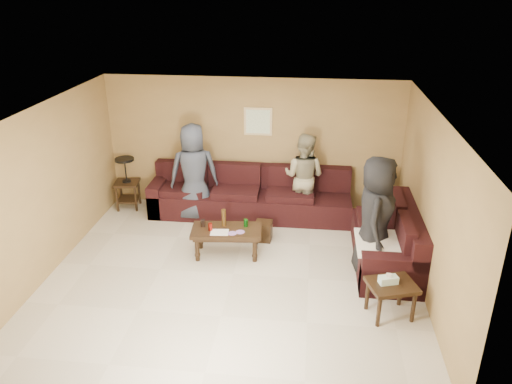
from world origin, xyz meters
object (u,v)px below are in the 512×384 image
sectional_sofa (292,214)px  end_table_left (127,182)px  person_middle (304,176)px  side_table_right (391,288)px  waste_bin (264,231)px  person_left (194,172)px  coffee_table (226,233)px  person_right (376,216)px

sectional_sofa → end_table_left: bearing=169.4°
sectional_sofa → end_table_left: 3.26m
sectional_sofa → person_middle: size_ratio=2.88×
end_table_left → sectional_sofa: bearing=-10.6°
side_table_right → waste_bin: side_table_right is taller
sectional_sofa → person_middle: 0.77m
end_table_left → person_left: bearing=-10.9°
person_left → side_table_right: bearing=125.6°
coffee_table → person_left: 1.59m
sectional_sofa → side_table_right: (1.39, -2.26, 0.10)m
side_table_right → person_middle: person_middle is taller
waste_bin → person_left: person_left is taller
coffee_table → side_table_right: bearing=-28.7°
end_table_left → side_table_right: 5.40m
waste_bin → sectional_sofa: bearing=40.2°
person_right → end_table_left: bearing=78.1°
end_table_left → waste_bin: 2.93m
coffee_table → person_right: size_ratio=0.63×
end_table_left → person_middle: person_middle is taller
coffee_table → person_middle: person_middle is taller
coffee_table → waste_bin: size_ratio=3.48×
waste_bin → person_middle: bearing=57.1°
coffee_table → side_table_right: (2.39, -1.31, 0.03)m
end_table_left → person_middle: (3.36, -0.02, 0.28)m
side_table_right → person_right: size_ratio=0.39×
person_middle → end_table_left: bearing=19.0°
coffee_table → person_middle: bearing=52.7°
person_left → end_table_left: bearing=-26.3°
side_table_right → person_right: person_right is taller
coffee_table → person_left: size_ratio=0.64×
side_table_right → person_right: bearing=97.0°
person_left → person_middle: bearing=171.8°
side_table_right → coffee_table: bearing=151.3°
sectional_sofa → person_middle: bearing=74.3°
sectional_sofa → person_right: 1.82m
waste_bin → person_middle: size_ratio=0.20×
person_left → waste_bin: bearing=136.3°
end_table_left → side_table_right: bearing=-31.9°
person_left → person_right: bearing=138.5°
sectional_sofa → end_table_left: size_ratio=4.60×
sectional_sofa → side_table_right: size_ratio=6.48×
person_right → waste_bin: bearing=75.5°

